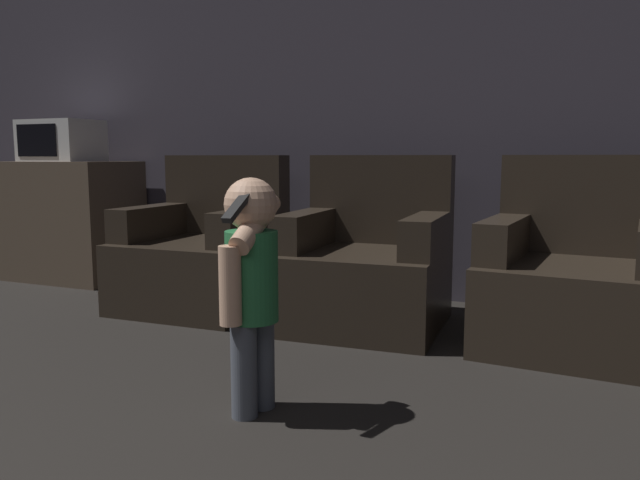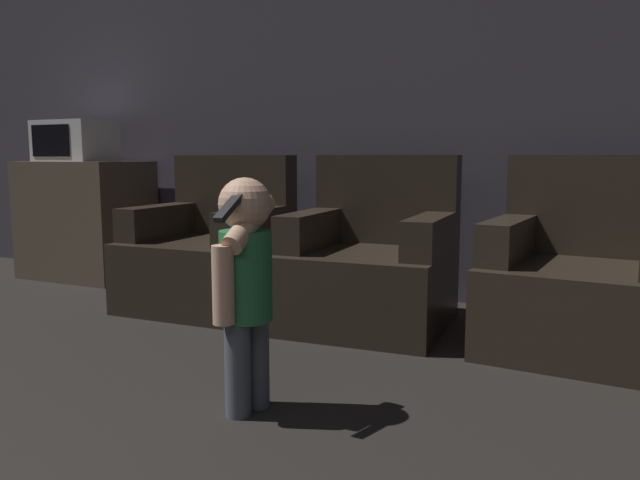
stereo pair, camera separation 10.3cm
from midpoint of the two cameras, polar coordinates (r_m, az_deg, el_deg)
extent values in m
cube|color=#3D3842|center=(4.07, 11.85, 12.81)|extent=(8.40, 0.05, 2.60)
cube|color=black|center=(3.90, -9.57, -3.00)|extent=(0.85, 0.86, 0.42)
cube|color=black|center=(4.13, -7.10, 4.14)|extent=(0.84, 0.18, 0.51)
cube|color=black|center=(4.05, -13.65, 1.70)|extent=(0.18, 0.69, 0.20)
cube|color=black|center=(3.68, -5.29, 1.31)|extent=(0.18, 0.69, 0.20)
cube|color=black|center=(3.42, 5.29, -4.43)|extent=(0.88, 0.89, 0.42)
cube|color=black|center=(3.68, 6.93, 3.73)|extent=(0.84, 0.20, 0.51)
cube|color=black|center=(3.48, 0.04, 0.98)|extent=(0.20, 0.69, 0.20)
cube|color=black|center=(3.29, 10.98, 0.45)|extent=(0.20, 0.69, 0.20)
cube|color=black|center=(3.23, 23.40, -5.75)|extent=(0.90, 0.91, 0.42)
cube|color=black|center=(3.50, 24.43, 2.90)|extent=(0.84, 0.23, 0.51)
cube|color=black|center=(3.23, 17.75, 0.09)|extent=(0.21, 0.69, 0.20)
cylinder|color=#474C56|center=(2.35, -4.54, -11.06)|extent=(0.09, 0.09, 0.34)
cylinder|color=#474C56|center=(2.27, -6.22, -11.71)|extent=(0.09, 0.09, 0.34)
cylinder|color=#236638|center=(2.22, -5.47, -3.28)|extent=(0.19, 0.19, 0.32)
sphere|color=tan|center=(2.19, -5.55, 3.29)|extent=(0.19, 0.19, 0.19)
cylinder|color=tan|center=(2.14, -7.48, -4.10)|extent=(0.08, 0.08, 0.27)
cylinder|color=tan|center=(2.18, -5.13, 1.59)|extent=(0.08, 0.27, 0.20)
cube|color=black|center=(2.08, -6.79, 3.14)|extent=(0.04, 0.16, 0.10)
cube|color=brown|center=(5.09, -20.04, 1.77)|extent=(0.90, 0.61, 0.89)
cube|color=silver|center=(5.12, -20.92, 8.44)|extent=(0.53, 0.39, 0.31)
cube|color=black|center=(5.01, -22.89, 8.38)|extent=(0.37, 0.01, 0.23)
camera|label=1|loc=(0.05, -88.94, 0.14)|focal=35.00mm
camera|label=2|loc=(0.05, 91.06, -0.14)|focal=35.00mm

